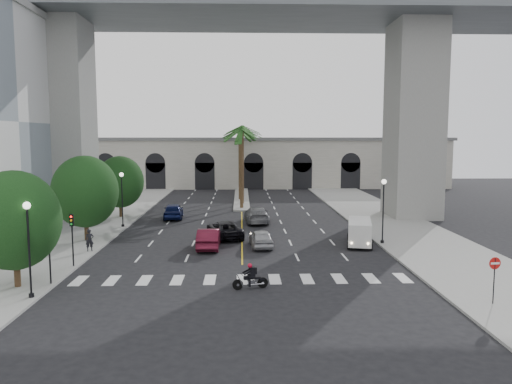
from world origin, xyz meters
name	(u,v)px	position (x,y,z in m)	size (l,w,h in m)	color
ground	(242,273)	(0.00, 0.00, 0.00)	(140.00, 140.00, 0.00)	black
sidewalk_left	(82,230)	(-15.00, 15.00, 0.07)	(8.00, 100.00, 0.15)	gray
sidewalk_right	(399,228)	(15.00, 15.00, 0.07)	(8.00, 100.00, 0.15)	gray
median	(242,198)	(0.00, 38.00, 0.10)	(2.00, 24.00, 0.20)	gray
pier_building	(241,162)	(0.00, 55.00, 4.27)	(71.00, 10.50, 8.50)	beige
bridge	(274,42)	(3.42, 22.00, 18.51)	(75.00, 13.00, 26.00)	gray
palm_a	(241,133)	(0.00, 28.00, 9.10)	(3.20, 3.20, 10.30)	#47331E
palm_b	(242,131)	(0.10, 32.00, 9.37)	(3.20, 3.20, 10.60)	#47331E
palm_c	(240,135)	(-0.20, 36.00, 8.91)	(3.20, 3.20, 10.10)	#47331E
palm_d	(242,130)	(0.15, 40.00, 9.65)	(3.20, 3.20, 10.90)	#47331E
palm_e	(241,133)	(-0.10, 44.00, 9.19)	(3.20, 3.20, 10.40)	#47331E
palm_f	(243,132)	(0.20, 48.00, 9.46)	(3.20, 3.20, 10.70)	#47331E
street_tree_near	(14,220)	(-13.00, -3.00, 4.02)	(5.20, 5.20, 6.89)	#382616
street_tree_mid	(85,192)	(-13.00, 10.00, 4.21)	(5.44, 5.44, 7.21)	#382616
street_tree_far	(120,182)	(-13.00, 22.00, 3.90)	(5.04, 5.04, 6.68)	#382616
lamp_post_left_near	(29,241)	(-11.40, -5.00, 3.22)	(0.40, 0.40, 5.35)	black
lamp_post_left_far	(122,195)	(-11.40, 16.00, 3.22)	(0.40, 0.40, 5.35)	black
lamp_post_right	(383,206)	(11.40, 8.00, 3.22)	(0.40, 0.40, 5.35)	black
traffic_signal_near	(49,244)	(-11.30, -2.50, 2.51)	(0.25, 0.18, 3.65)	black
traffic_signal_far	(72,231)	(-11.30, 1.50, 2.51)	(0.25, 0.18, 3.65)	black
motorcycle_rider	(251,277)	(0.52, -3.41, 0.69)	(2.08, 0.67, 1.52)	black
car_a	(261,238)	(1.50, 7.46, 0.71)	(1.68, 4.18, 1.42)	#9FA0A4
car_b	(209,238)	(-2.61, 7.17, 0.79)	(1.68, 4.82, 1.59)	#531021
car_c	(225,229)	(-1.50, 11.14, 0.74)	(2.46, 5.35, 1.49)	black
car_d	(257,215)	(1.50, 18.64, 0.81)	(2.27, 5.59, 1.62)	slate
car_e	(173,211)	(-7.30, 21.36, 0.83)	(1.97, 4.89, 1.67)	#0E1745
cargo_van	(360,231)	(9.49, 7.89, 1.13)	(2.75, 5.02, 2.03)	silver
pedestrian_a	(90,240)	(-11.50, 5.83, 0.98)	(0.60, 0.40, 1.66)	black
do_not_enter_sign	(495,271)	(13.00, -6.76, 1.90)	(0.64, 0.11, 2.61)	black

